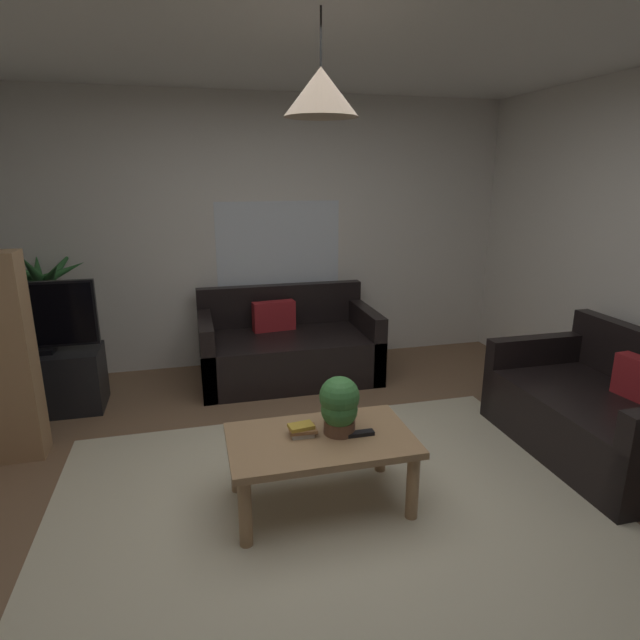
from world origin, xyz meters
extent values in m
cube|color=brown|center=(0.00, 0.00, -0.01)|extent=(4.92, 5.13, 0.02)
cube|color=beige|center=(0.00, -0.20, 0.00)|extent=(3.20, 2.82, 0.01)
cube|color=silver|center=(0.00, 2.59, 1.29)|extent=(5.04, 0.06, 2.59)
cube|color=white|center=(0.15, 2.56, 1.14)|extent=(1.22, 0.01, 0.93)
cube|color=black|center=(0.13, 2.02, 0.21)|extent=(1.61, 0.89, 0.42)
cube|color=black|center=(0.13, 2.40, 0.62)|extent=(1.61, 0.12, 0.40)
cube|color=black|center=(-0.61, 2.02, 0.32)|extent=(0.12, 0.89, 0.64)
cube|color=black|center=(0.88, 2.02, 0.32)|extent=(0.12, 0.89, 0.64)
cube|color=maroon|center=(0.03, 2.22, 0.56)|extent=(0.41, 0.17, 0.28)
cube|color=black|center=(1.92, 0.18, 0.21)|extent=(0.89, 1.41, 0.42)
cube|color=black|center=(1.92, 0.83, 0.32)|extent=(0.89, 0.12, 0.64)
cube|color=#A87F56|center=(-0.05, 0.07, 0.41)|extent=(1.04, 0.61, 0.04)
cylinder|color=#A87F56|center=(-0.51, -0.18, 0.20)|extent=(0.07, 0.07, 0.39)
cylinder|color=#A87F56|center=(0.41, -0.18, 0.20)|extent=(0.07, 0.07, 0.39)
cylinder|color=#A87F56|center=(-0.51, 0.32, 0.20)|extent=(0.07, 0.07, 0.39)
cylinder|color=#A87F56|center=(0.41, 0.32, 0.20)|extent=(0.07, 0.07, 0.39)
cube|color=beige|center=(-0.15, 0.11, 0.44)|extent=(0.13, 0.09, 0.03)
cube|color=#99663F|center=(-0.15, 0.12, 0.47)|extent=(0.16, 0.12, 0.02)
cube|color=gold|center=(-0.16, 0.11, 0.49)|extent=(0.15, 0.11, 0.02)
cube|color=black|center=(0.17, 0.04, 0.44)|extent=(0.16, 0.05, 0.02)
cylinder|color=brown|center=(0.06, 0.10, 0.47)|extent=(0.18, 0.18, 0.08)
sphere|color=#3D7F3D|center=(0.06, 0.08, 0.58)|extent=(0.21, 0.21, 0.21)
sphere|color=#3D7F3D|center=(0.06, 0.09, 0.66)|extent=(0.23, 0.23, 0.23)
cube|color=black|center=(-1.91, 1.81, 0.25)|extent=(0.90, 0.44, 0.50)
cube|color=black|center=(-1.91, 1.79, 0.81)|extent=(0.93, 0.05, 0.52)
cube|color=black|center=(-1.91, 1.77, 0.81)|extent=(0.89, 0.00, 0.48)
cube|color=black|center=(-1.91, 1.79, 0.52)|extent=(0.24, 0.16, 0.04)
cylinder|color=beige|center=(-1.94, 2.27, 0.15)|extent=(0.32, 0.32, 0.30)
cylinder|color=brown|center=(-1.94, 2.27, 0.64)|extent=(0.05, 0.05, 0.68)
cone|color=#2D6B33|center=(-1.76, 2.26, 1.06)|extent=(0.41, 0.13, 0.25)
cone|color=#2D6B33|center=(-1.81, 2.48, 1.08)|extent=(0.30, 0.49, 0.36)
cone|color=#2D6B33|center=(-1.99, 2.43, 1.07)|extent=(0.19, 0.37, 0.30)
cone|color=#2D6B33|center=(-2.11, 2.34, 1.08)|extent=(0.41, 0.26, 0.31)
cone|color=#2D6B33|center=(-2.08, 2.20, 1.09)|extent=(0.36, 0.26, 0.33)
cone|color=#2D6B33|center=(-1.94, 2.07, 1.12)|extent=(0.11, 0.47, 0.36)
cone|color=#2D6B33|center=(-1.81, 2.12, 1.06)|extent=(0.31, 0.40, 0.32)
cylinder|color=black|center=(-0.05, 0.07, 2.46)|extent=(0.01, 0.01, 0.25)
cone|color=tan|center=(-0.05, 0.07, 2.23)|extent=(0.36, 0.36, 0.22)
camera|label=1|loc=(-0.70, -2.47, 1.86)|focal=28.99mm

